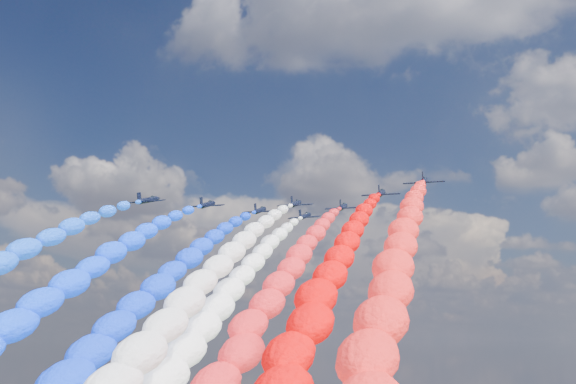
% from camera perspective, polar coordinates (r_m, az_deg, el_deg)
% --- Properties ---
extents(jet_0, '(9.85, 13.14, 6.13)m').
position_cam_1_polar(jet_0, '(175.35, -11.88, -0.68)').
color(jet_0, black).
extents(trail_0, '(6.62, 96.04, 50.20)m').
position_cam_1_polar(trail_0, '(130.58, -22.57, -6.36)').
color(trail_0, blue).
extents(jet_1, '(9.77, 13.08, 6.13)m').
position_cam_1_polar(jet_1, '(178.60, -6.92, -1.08)').
color(jet_1, black).
extents(trail_1, '(6.62, 96.04, 50.20)m').
position_cam_1_polar(trail_1, '(131.32, -15.68, -6.88)').
color(trail_1, '#0B3CFF').
extents(jet_2, '(9.76, 13.08, 6.13)m').
position_cam_1_polar(jet_2, '(185.49, -2.41, -1.58)').
color(jet_2, black).
extents(trail_2, '(6.62, 96.04, 50.20)m').
position_cam_1_polar(trail_2, '(136.36, -9.17, -7.37)').
color(trail_2, '#0B30DE').
extents(jet_3, '(9.92, 13.18, 6.13)m').
position_cam_1_polar(jet_3, '(176.11, 0.65, -1.00)').
color(jet_3, black).
extents(trail_3, '(6.62, 96.04, 50.20)m').
position_cam_1_polar(trail_3, '(125.82, -5.39, -7.06)').
color(trail_3, silver).
extents(jet_4, '(9.93, 13.19, 6.13)m').
position_cam_1_polar(jet_4, '(194.05, 1.45, -2.07)').
color(jet_4, black).
extents(trail_4, '(6.62, 96.04, 50.20)m').
position_cam_1_polar(trail_4, '(143.70, -3.56, -7.76)').
color(trail_4, white).
extents(jet_5, '(9.89, 13.16, 6.13)m').
position_cam_1_polar(jet_5, '(180.89, 4.72, -1.27)').
color(jet_5, black).
extents(trail_5, '(6.62, 96.04, 50.20)m').
position_cam_1_polar(trail_5, '(129.53, 0.52, -7.27)').
color(trail_5, red).
extents(jet_6, '(9.67, 13.01, 6.13)m').
position_cam_1_polar(jet_6, '(165.02, 7.97, -0.10)').
color(jet_6, black).
extents(trail_6, '(6.62, 96.04, 50.20)m').
position_cam_1_polar(trail_6, '(112.76, 4.69, -6.45)').
color(trail_6, '#E60405').
extents(jet_7, '(9.49, 12.88, 6.13)m').
position_cam_1_polar(jet_7, '(153.97, 11.56, 0.93)').
color(jet_7, black).
extents(trail_7, '(6.62, 96.04, 50.20)m').
position_cam_1_polar(trail_7, '(101.03, 9.81, -5.61)').
color(trail_7, red).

